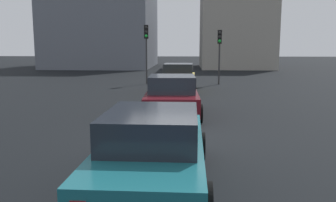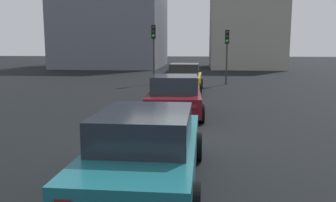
% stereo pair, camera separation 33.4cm
% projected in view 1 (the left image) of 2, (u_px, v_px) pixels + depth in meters
% --- Properties ---
extents(ground_plane, '(160.00, 160.00, 0.20)m').
position_uv_depth(ground_plane, '(171.00, 141.00, 10.04)').
color(ground_plane, black).
extents(car_yellow_lead, '(4.26, 2.09, 1.60)m').
position_uv_depth(car_yellow_lead, '(179.00, 78.00, 20.01)').
color(car_yellow_lead, gold).
rests_on(car_yellow_lead, ground_plane).
extents(car_maroon_second, '(4.34, 2.20, 1.50)m').
position_uv_depth(car_maroon_second, '(172.00, 96.00, 13.16)').
color(car_maroon_second, '#510F16').
rests_on(car_maroon_second, ground_plane).
extents(car_teal_third, '(4.82, 2.07, 1.44)m').
position_uv_depth(car_teal_third, '(153.00, 149.00, 6.50)').
color(car_teal_third, '#19606B').
rests_on(car_teal_third, ground_plane).
extents(traffic_light_near_left, '(0.32, 0.29, 3.96)m').
position_uv_depth(traffic_light_near_left, '(146.00, 42.00, 23.65)').
color(traffic_light_near_left, '#2D2D30').
rests_on(traffic_light_near_left, ground_plane).
extents(traffic_light_near_right, '(0.32, 0.30, 3.62)m').
position_uv_depth(traffic_light_near_right, '(220.00, 45.00, 23.51)').
color(traffic_light_near_right, '#2D2D30').
rests_on(traffic_light_near_right, ground_plane).
extents(building_facade_left, '(10.07, 8.09, 10.12)m').
position_uv_depth(building_facade_left, '(235.00, 25.00, 41.86)').
color(building_facade_left, gray).
rests_on(building_facade_left, ground_plane).
extents(building_facade_center, '(14.25, 12.00, 11.03)m').
position_uv_depth(building_facade_center, '(105.00, 22.00, 43.99)').
color(building_facade_center, slate).
rests_on(building_facade_center, ground_plane).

